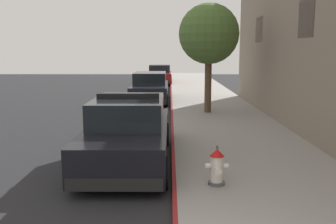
% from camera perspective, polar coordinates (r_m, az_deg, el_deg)
% --- Properties ---
extents(ground_plane, '(33.23, 60.00, 0.20)m').
position_cam_1_polar(ground_plane, '(14.09, -16.17, -2.44)').
color(ground_plane, '#232326').
extents(sidewalk_pavement, '(3.78, 60.00, 0.15)m').
position_cam_1_polar(sidewalk_pavement, '(13.63, 8.79, -1.81)').
color(sidewalk_pavement, gray).
rests_on(sidewalk_pavement, ground).
extents(curb_painted_edge, '(0.08, 60.00, 0.15)m').
position_cam_1_polar(curb_painted_edge, '(13.48, 0.65, -1.82)').
color(curb_painted_edge, maroon).
rests_on(curb_painted_edge, ground).
extents(police_cruiser, '(1.94, 4.84, 1.68)m').
position_cam_1_polar(police_cruiser, '(9.05, -6.05, -3.10)').
color(police_cruiser, black).
rests_on(police_cruiser, ground).
extents(parked_car_silver_ahead, '(1.94, 4.84, 1.56)m').
position_cam_1_polar(parked_car_silver_ahead, '(19.75, -2.76, 3.68)').
color(parked_car_silver_ahead, black).
rests_on(parked_car_silver_ahead, ground).
extents(parked_car_dark_far, '(1.94, 4.84, 1.56)m').
position_cam_1_polar(parked_car_dark_far, '(30.61, -1.26, 5.70)').
color(parked_car_dark_far, maroon).
rests_on(parked_car_dark_far, ground).
extents(fire_hydrant, '(0.44, 0.40, 0.76)m').
position_cam_1_polar(fire_hydrant, '(7.23, 7.46, -8.32)').
color(fire_hydrant, '#4C4C51').
rests_on(fire_hydrant, sidewalk_pavement).
extents(street_tree, '(2.45, 2.45, 4.43)m').
position_cam_1_polar(street_tree, '(15.50, 6.26, 11.70)').
color(street_tree, brown).
rests_on(street_tree, sidewalk_pavement).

